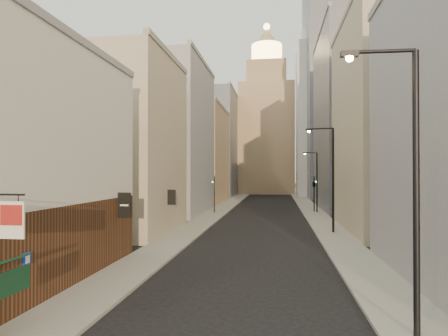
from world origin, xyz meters
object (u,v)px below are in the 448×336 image
at_px(white_tower, 315,113).
at_px(traffic_light_right, 314,184).
at_px(clock_tower, 267,126).
at_px(traffic_light_left, 214,188).
at_px(streetlamp_near, 408,173).
at_px(streetlamp_far, 316,178).
at_px(streetlamp_mid, 330,173).

relative_size(white_tower, traffic_light_right, 8.30).
height_order(clock_tower, traffic_light_right, clock_tower).
height_order(traffic_light_left, traffic_light_right, same).
xyz_separation_m(white_tower, streetlamp_near, (-4.04, -71.88, -13.07)).
distance_m(streetlamp_far, traffic_light_left, 13.73).
distance_m(streetlamp_mid, streetlamp_far, 17.12).
height_order(white_tower, streetlamp_near, white_tower).
relative_size(white_tower, streetlamp_near, 4.28).
bearing_deg(streetlamp_far, traffic_light_left, 164.74).
xyz_separation_m(streetlamp_far, traffic_light_left, (-13.48, -2.29, -1.24)).
distance_m(white_tower, traffic_light_left, 42.12).
xyz_separation_m(clock_tower, streetlamp_mid, (7.39, -64.38, -12.17)).
xyz_separation_m(white_tower, traffic_light_left, (-16.68, -35.58, -15.16)).
bearing_deg(streetlamp_far, clock_tower, 74.47).
relative_size(streetlamp_near, traffic_light_left, 1.94).
distance_m(streetlamp_near, streetlamp_far, 38.61).
xyz_separation_m(streetlamp_far, traffic_light_right, (-0.14, 0.59, -0.76)).
bearing_deg(streetlamp_mid, streetlamp_far, 99.17).
bearing_deg(clock_tower, streetlamp_near, -85.37).
xyz_separation_m(clock_tower, traffic_light_left, (-5.68, -49.58, -14.19)).
bearing_deg(streetlamp_mid, traffic_light_left, 142.01).
bearing_deg(white_tower, traffic_light_left, -115.11).
bearing_deg(traffic_light_left, streetlamp_mid, 108.94).
distance_m(white_tower, streetlamp_far, 36.22).
relative_size(white_tower, streetlamp_mid, 4.34).
bearing_deg(clock_tower, streetlamp_mid, -83.45).
relative_size(streetlamp_near, streetlamp_far, 1.18).
bearing_deg(streetlamp_near, streetlamp_far, 86.78).
relative_size(streetlamp_mid, traffic_light_right, 1.91).
relative_size(streetlamp_far, traffic_light_left, 1.64).
bearing_deg(white_tower, clock_tower, 128.16).
distance_m(streetlamp_near, traffic_light_left, 38.49).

